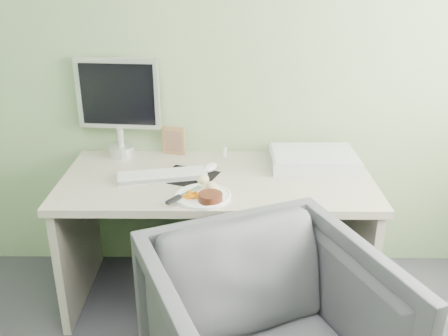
{
  "coord_description": "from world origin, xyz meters",
  "views": [
    {
      "loc": [
        0.05,
        -0.73,
        1.77
      ],
      "look_at": [
        0.04,
        1.5,
        0.83
      ],
      "focal_mm": 40.0,
      "sensor_mm": 36.0,
      "label": 1
    }
  ],
  "objects_px": {
    "desk": "(217,209)",
    "scanner": "(313,160)",
    "monitor": "(118,102)",
    "plate": "(203,196)"
  },
  "relations": [
    {
      "from": "plate",
      "to": "desk",
      "type": "bearing_deg",
      "value": 75.82
    },
    {
      "from": "desk",
      "to": "monitor",
      "type": "bearing_deg",
      "value": 150.22
    },
    {
      "from": "desk",
      "to": "scanner",
      "type": "height_order",
      "value": "scanner"
    },
    {
      "from": "monitor",
      "to": "scanner",
      "type": "bearing_deg",
      "value": -3.07
    },
    {
      "from": "plate",
      "to": "monitor",
      "type": "distance_m",
      "value": 0.8
    },
    {
      "from": "plate",
      "to": "monitor",
      "type": "bearing_deg",
      "value": 131.3
    },
    {
      "from": "desk",
      "to": "monitor",
      "type": "xyz_separation_m",
      "value": [
        -0.55,
        0.31,
        0.49
      ]
    },
    {
      "from": "plate",
      "to": "scanner",
      "type": "distance_m",
      "value": 0.7
    },
    {
      "from": "desk",
      "to": "scanner",
      "type": "bearing_deg",
      "value": 16.88
    },
    {
      "from": "plate",
      "to": "scanner",
      "type": "relative_size",
      "value": 0.58
    }
  ]
}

